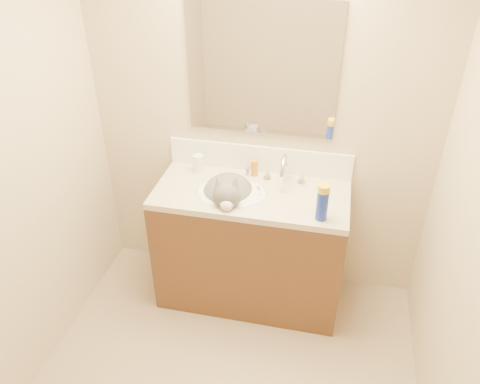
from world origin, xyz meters
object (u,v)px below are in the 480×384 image
at_px(vanity_cabinet, 250,248).
at_px(silver_jar, 249,171).
at_px(faucet, 284,172).
at_px(amber_bottle, 254,168).
at_px(spray_can, 322,205).
at_px(basin, 231,201).
at_px(cat, 228,195).
at_px(pill_bottle, 198,164).

xyz_separation_m(vanity_cabinet, silver_jar, (-0.05, 0.19, 0.48)).
relative_size(faucet, amber_bottle, 2.62).
height_order(faucet, spray_can, faucet).
bearing_deg(basin, spray_can, -16.23).
xyz_separation_m(cat, spray_can, (0.58, -0.16, 0.11)).
distance_m(pill_bottle, amber_bottle, 0.37).
bearing_deg(faucet, basin, -150.88).
bearing_deg(amber_bottle, cat, -117.01).
relative_size(silver_jar, spray_can, 0.31).
height_order(pill_bottle, spray_can, spray_can).
relative_size(faucet, cat, 0.59).
bearing_deg(silver_jar, pill_bottle, -175.24).
bearing_deg(silver_jar, basin, -106.55).
xyz_separation_m(cat, silver_jar, (0.09, 0.23, 0.05)).
bearing_deg(vanity_cabinet, faucet, 37.29).
height_order(cat, silver_jar, cat).
distance_m(faucet, pill_bottle, 0.57).
relative_size(faucet, spray_can, 1.56).
height_order(cat, spray_can, cat).
height_order(faucet, cat, faucet).
height_order(basin, silver_jar, silver_jar).
bearing_deg(silver_jar, spray_can, -38.24).
xyz_separation_m(basin, spray_can, (0.56, -0.16, 0.16)).
relative_size(basin, faucet, 1.61).
bearing_deg(basin, faucet, 29.12).
relative_size(vanity_cabinet, pill_bottle, 10.05).
bearing_deg(basin, amber_bottle, 66.43).
bearing_deg(silver_jar, amber_bottle, 8.28).
distance_m(basin, pill_bottle, 0.36).
height_order(amber_bottle, spray_can, spray_can).
relative_size(cat, pill_bottle, 3.96).
height_order(basin, spray_can, spray_can).
xyz_separation_m(basin, faucet, (0.30, 0.17, 0.16)).
distance_m(vanity_cabinet, basin, 0.40).
xyz_separation_m(faucet, amber_bottle, (-0.20, 0.06, -0.03)).
distance_m(silver_jar, amber_bottle, 0.04).
relative_size(faucet, pill_bottle, 2.34).
xyz_separation_m(pill_bottle, amber_bottle, (0.37, 0.03, -0.01)).
bearing_deg(spray_can, vanity_cabinet, 156.29).
bearing_deg(cat, silver_jar, 57.83).
height_order(pill_bottle, silver_jar, pill_bottle).
relative_size(basin, pill_bottle, 3.77).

